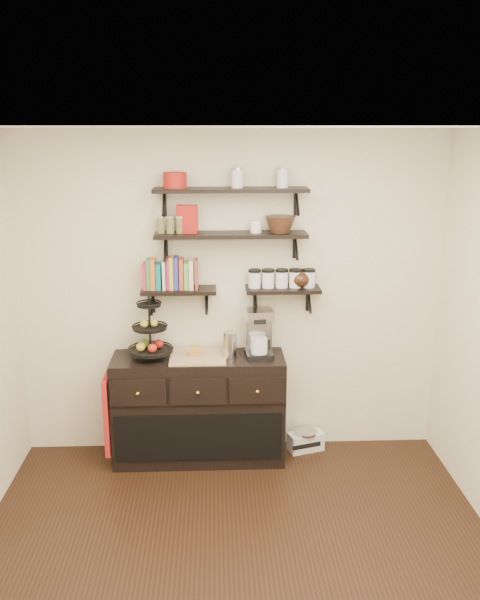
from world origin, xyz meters
name	(u,v)px	position (x,y,z in m)	size (l,w,h in m)	color
floor	(239,578)	(0.00, 0.00, 0.00)	(3.50, 3.50, 0.00)	black
ceiling	(239,127)	(0.00, 0.00, 2.70)	(3.50, 3.50, 0.02)	white
back_wall	(231,296)	(0.00, 1.75, 1.35)	(3.50, 0.02, 2.70)	#EEE7CA
shelf_top	(231,190)	(0.00, 1.62, 2.23)	(1.20, 0.27, 0.23)	black
shelf_mid	(231,235)	(0.00, 1.62, 1.88)	(1.20, 0.27, 0.23)	black
shelf_low_left	(179,291)	(-0.42, 1.63, 1.43)	(0.60, 0.25, 0.23)	black
shelf_low_right	(283,290)	(0.42, 1.63, 1.43)	(0.60, 0.25, 0.23)	black
cookbooks	(172,274)	(-0.47, 1.63, 1.57)	(0.43, 0.15, 0.26)	red
glass_canisters	(282,279)	(0.41, 1.63, 1.51)	(0.54, 0.10, 0.13)	silver
sideboard	(199,408)	(-0.27, 1.51, 0.45)	(1.40, 0.50, 0.92)	black
fruit_stand	(151,336)	(-0.65, 1.52, 1.08)	(0.36, 0.36, 0.53)	black
candle	(195,351)	(-0.30, 1.51, 0.96)	(0.08, 0.08, 0.08)	#A57126
coffee_maker	(259,333)	(0.22, 1.54, 1.09)	(0.24, 0.23, 0.40)	black
thermal_carafe	(230,345)	(-0.02, 1.49, 1.01)	(0.11, 0.11, 0.22)	silver
apron	(109,414)	(-1.00, 1.41, 0.46)	(0.04, 0.28, 0.65)	#AB121B
radio	(306,441)	(0.64, 1.61, 0.09)	(0.33, 0.25, 0.18)	silver
recipe_box	(187,219)	(-0.34, 1.61, 2.01)	(0.16, 0.06, 0.22)	#9D1711
walnut_bowl	(280,224)	(0.39, 1.61, 1.96)	(0.24, 0.24, 0.13)	black
ramekins	(256,227)	(0.20, 1.61, 1.95)	(0.09, 0.09, 0.10)	white
teapot	(301,278)	(0.56, 1.63, 1.53)	(0.21, 0.16, 0.16)	black
red_pot	(175,180)	(-0.43, 1.61, 2.31)	(0.18, 0.18, 0.12)	#9D1711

